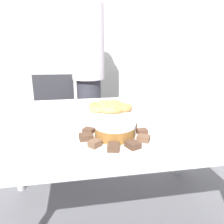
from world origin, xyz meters
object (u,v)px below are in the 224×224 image
Objects in this scene: plate_cake at (115,137)px; plate_donuts at (110,110)px; person_standing at (88,72)px; office_chair_left at (54,124)px; frosted_cake at (115,130)px; napkin at (31,123)px.

plate_cake is 0.45m from plate_donuts.
person_standing is 1.24m from plate_cake.
plate_cake is at bearing -88.42° from person_standing.
plate_donuts is (0.44, -0.71, 0.33)m from office_chair_left.
frosted_cake reaches higher than plate_donuts.
person_standing is 8.99× the size of frosted_cake.
office_chair_left reaches higher than frosted_cake.
office_chair_left is 4.66× the size of frosted_cake.
person_standing is at bearing 91.58° from frosted_cake.
plate_cake is at bearing -96.49° from plate_donuts.
napkin is (-0.03, -0.88, 0.33)m from office_chair_left.
office_chair_left reaches higher than napkin.
plate_cake is (0.39, -1.16, 0.33)m from office_chair_left.
frosted_cake is at bearing -88.42° from person_standing.
napkin is (-0.42, 0.28, -0.00)m from plate_cake.
plate_donuts is at bearing 83.51° from frosted_cake.
plate_donuts is at bearing -83.78° from person_standing.
frosted_cake is at bearing 0.00° from plate_cake.
plate_cake is 0.51m from napkin.
plate_cake is 1.87× the size of frosted_cake.
napkin is at bearing 146.45° from frosted_cake.
office_chair_left is 1.28m from frosted_cake.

